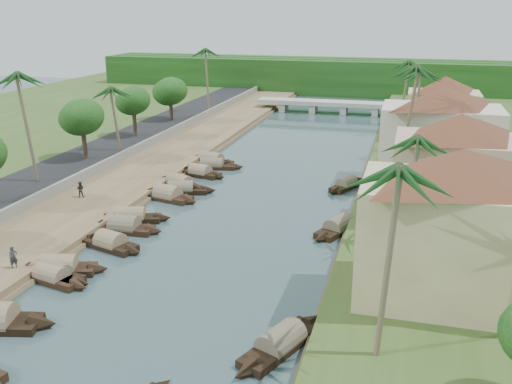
# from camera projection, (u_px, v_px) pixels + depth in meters

# --- Properties ---
(ground) EXTENTS (220.00, 220.00, 0.00)m
(ground) POSITION_uv_depth(u_px,v_px,m) (195.00, 267.00, 45.47)
(ground) COLOR #354C50
(ground) RESTS_ON ground
(left_bank) EXTENTS (10.00, 180.00, 0.80)m
(left_bank) POSITION_uv_depth(u_px,v_px,m) (130.00, 178.00, 67.72)
(left_bank) COLOR brown
(left_bank) RESTS_ON ground
(right_bank) EXTENTS (16.00, 180.00, 1.20)m
(right_bank) POSITION_uv_depth(u_px,v_px,m) (437.00, 202.00, 58.83)
(right_bank) COLOR #314C1E
(right_bank) RESTS_ON ground
(road) EXTENTS (8.00, 180.00, 1.40)m
(road) POSITION_uv_depth(u_px,v_px,m) (67.00, 171.00, 69.77)
(road) COLOR black
(road) RESTS_ON ground
(retaining_wall) EXTENTS (0.40, 180.00, 1.10)m
(retaining_wall) POSITION_uv_depth(u_px,v_px,m) (98.00, 168.00, 68.49)
(retaining_wall) COLOR slate
(retaining_wall) RESTS_ON left_bank
(treeline) EXTENTS (120.00, 14.00, 8.00)m
(treeline) POSITION_uv_depth(u_px,v_px,m) (346.00, 77.00, 135.93)
(treeline) COLOR #19390F
(treeline) RESTS_ON ground
(bridge) EXTENTS (28.00, 4.00, 2.40)m
(bridge) POSITION_uv_depth(u_px,v_px,m) (329.00, 104.00, 110.96)
(bridge) COLOR #A6A59C
(bridge) RESTS_ON ground
(building_near) EXTENTS (14.85, 14.85, 10.20)m
(building_near) POSITION_uv_depth(u_px,v_px,m) (455.00, 224.00, 36.87)
(building_near) COLOR beige
(building_near) RESTS_ON right_bank
(building_mid) EXTENTS (14.11, 14.11, 9.70)m
(building_mid) POSITION_uv_depth(u_px,v_px,m) (456.00, 166.00, 51.37)
(building_mid) COLOR #CDA491
(building_mid) RESTS_ON right_bank
(building_far) EXTENTS (15.59, 15.59, 10.20)m
(building_far) POSITION_uv_depth(u_px,v_px,m) (440.00, 132.00, 64.38)
(building_far) COLOR beige
(building_far) RESTS_ON right_bank
(building_distant) EXTENTS (12.62, 12.62, 9.20)m
(building_distant) POSITION_uv_depth(u_px,v_px,m) (443.00, 108.00, 82.63)
(building_distant) COLOR beige
(building_distant) RESTS_ON right_bank
(sampan_2) EXTENTS (7.31, 3.04, 1.94)m
(sampan_2) POSITION_uv_depth(u_px,v_px,m) (52.00, 277.00, 42.96)
(sampan_2) COLOR black
(sampan_2) RESTS_ON ground
(sampan_3) EXTENTS (7.28, 2.70, 1.96)m
(sampan_3) POSITION_uv_depth(u_px,v_px,m) (53.00, 275.00, 43.32)
(sampan_3) COLOR black
(sampan_3) RESTS_ON ground
(sampan_4) EXTENTS (7.89, 3.88, 2.20)m
(sampan_4) POSITION_uv_depth(u_px,v_px,m) (60.00, 268.00, 44.36)
(sampan_4) COLOR black
(sampan_4) RESTS_ON ground
(sampan_5) EXTENTS (7.15, 3.65, 2.23)m
(sampan_5) POSITION_uv_depth(u_px,v_px,m) (111.00, 244.00, 48.97)
(sampan_5) COLOR black
(sampan_5) RESTS_ON ground
(sampan_6) EXTENTS (7.69, 2.22, 2.27)m
(sampan_6) POSITION_uv_depth(u_px,v_px,m) (124.00, 227.00, 52.58)
(sampan_6) COLOR black
(sampan_6) RESTS_ON ground
(sampan_7) EXTENTS (8.05, 3.97, 2.12)m
(sampan_7) POSITION_uv_depth(u_px,v_px,m) (131.00, 218.00, 55.04)
(sampan_7) COLOR black
(sampan_7) RESTS_ON ground
(sampan_8) EXTENTS (7.93, 3.63, 2.37)m
(sampan_8) POSITION_uv_depth(u_px,v_px,m) (168.00, 196.00, 61.37)
(sampan_8) COLOR black
(sampan_8) RESTS_ON ground
(sampan_9) EXTENTS (8.12, 3.80, 2.05)m
(sampan_9) POSITION_uv_depth(u_px,v_px,m) (181.00, 190.00, 63.40)
(sampan_9) COLOR black
(sampan_9) RESTS_ON ground
(sampan_10) EXTENTS (8.22, 4.81, 2.26)m
(sampan_10) POSITION_uv_depth(u_px,v_px,m) (179.00, 184.00, 65.51)
(sampan_10) COLOR black
(sampan_10) RESTS_ON ground
(sampan_11) EXTENTS (7.46, 3.45, 2.11)m
(sampan_11) POSITION_uv_depth(u_px,v_px,m) (200.00, 173.00, 70.00)
(sampan_11) COLOR black
(sampan_11) RESTS_ON ground
(sampan_12) EXTENTS (8.61, 2.91, 2.04)m
(sampan_12) POSITION_uv_depth(u_px,v_px,m) (212.00, 166.00, 73.16)
(sampan_12) COLOR black
(sampan_12) RESTS_ON ground
(sampan_13) EXTENTS (8.21, 3.88, 2.21)m
(sampan_13) POSITION_uv_depth(u_px,v_px,m) (212.00, 160.00, 75.54)
(sampan_13) COLOR black
(sampan_13) RESTS_ON ground
(sampan_14) EXTENTS (5.02, 8.83, 2.16)m
(sampan_14) POSITION_uv_depth(u_px,v_px,m) (281.00, 343.00, 34.47)
(sampan_14) COLOR black
(sampan_14) RESTS_ON ground
(sampan_15) EXTENTS (4.73, 7.98, 2.15)m
(sampan_15) POSITION_uv_depth(u_px,v_px,m) (339.00, 227.00, 52.58)
(sampan_15) COLOR black
(sampan_15) RESTS_ON ground
(sampan_16) EXTENTS (4.22, 7.49, 1.89)m
(sampan_16) POSITION_uv_depth(u_px,v_px,m) (346.00, 185.00, 65.26)
(sampan_16) COLOR black
(sampan_16) RESTS_ON ground
(canoe_1) EXTENTS (4.73, 1.27, 0.76)m
(canoe_1) POSITION_uv_depth(u_px,v_px,m) (55.00, 281.00, 43.05)
(canoe_1) COLOR black
(canoe_1) RESTS_ON ground
(canoe_2) EXTENTS (4.95, 1.21, 0.71)m
(canoe_2) POSITION_uv_depth(u_px,v_px,m) (180.00, 184.00, 66.39)
(canoe_2) COLOR black
(canoe_2) RESTS_ON ground
(palm_0) EXTENTS (3.20, 3.20, 12.42)m
(palm_0) POSITION_uv_depth(u_px,v_px,m) (392.00, 174.00, 28.73)
(palm_0) COLOR #75694E
(palm_0) RESTS_ON ground
(palm_1) EXTENTS (3.20, 3.20, 10.41)m
(palm_1) POSITION_uv_depth(u_px,v_px,m) (413.00, 141.00, 44.41)
(palm_1) COLOR #75694E
(palm_1) RESTS_ON ground
(palm_2) EXTENTS (3.20, 3.20, 14.30)m
(palm_2) POSITION_uv_depth(u_px,v_px,m) (408.00, 71.00, 58.26)
(palm_2) COLOR #75694E
(palm_2) RESTS_ON ground
(palm_3) EXTENTS (3.20, 3.20, 12.11)m
(palm_3) POSITION_uv_depth(u_px,v_px,m) (417.00, 74.00, 73.98)
(palm_3) COLOR #75694E
(palm_3) RESTS_ON ground
(palm_5) EXTENTS (3.20, 3.20, 13.22)m
(palm_5) POSITION_uv_depth(u_px,v_px,m) (23.00, 77.00, 59.84)
(palm_5) COLOR #75694E
(palm_5) RESTS_ON ground
(palm_6) EXTENTS (3.20, 3.20, 9.81)m
(palm_6) POSITION_uv_depth(u_px,v_px,m) (115.00, 90.00, 74.45)
(palm_6) COLOR #75694E
(palm_6) RESTS_ON ground
(palm_7) EXTENTS (3.20, 3.20, 12.07)m
(palm_7) POSITION_uv_depth(u_px,v_px,m) (404.00, 63.00, 88.32)
(palm_7) COLOR #75694E
(palm_7) RESTS_ON ground
(palm_8) EXTENTS (3.20, 3.20, 12.71)m
(palm_8) POSITION_uv_depth(u_px,v_px,m) (207.00, 51.00, 101.90)
(palm_8) COLOR #75694E
(palm_8) RESTS_ON ground
(tree_3) EXTENTS (5.25, 5.25, 7.44)m
(tree_3) POSITION_uv_depth(u_px,v_px,m) (82.00, 118.00, 71.18)
(tree_3) COLOR #4F3D2D
(tree_3) RESTS_ON ground
(tree_4) EXTENTS (4.76, 4.76, 7.22)m
(tree_4) POSITION_uv_depth(u_px,v_px,m) (133.00, 101.00, 83.88)
(tree_4) COLOR #4F3D2D
(tree_4) RESTS_ON ground
(tree_5) EXTENTS (5.41, 5.41, 7.02)m
(tree_5) POSITION_uv_depth(u_px,v_px,m) (170.00, 92.00, 96.38)
(tree_5) COLOR #4F3D2D
(tree_5) RESTS_ON ground
(tree_6) EXTENTS (4.28, 4.28, 6.65)m
(tree_6) POSITION_uv_depth(u_px,v_px,m) (484.00, 131.00, 66.43)
(tree_6) COLOR #4F3D2D
(tree_6) RESTS_ON ground
(person_near) EXTENTS (0.71, 0.77, 1.76)m
(person_near) POSITION_uv_depth(u_px,v_px,m) (13.00, 257.00, 43.28)
(person_near) COLOR #2A2B33
(person_near) RESTS_ON left_bank
(person_far) EXTENTS (0.95, 0.81, 1.69)m
(person_far) POSITION_uv_depth(u_px,v_px,m) (80.00, 189.00, 59.60)
(person_far) COLOR #2D2C20
(person_far) RESTS_ON left_bank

